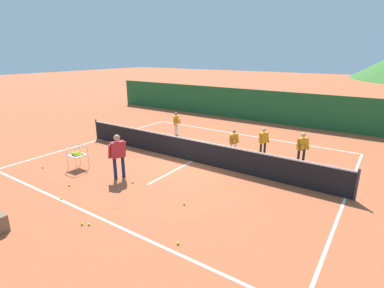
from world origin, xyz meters
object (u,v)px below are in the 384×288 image
(tennis_ball_0, at_px, (82,224))
(tennis_ball_8, at_px, (43,167))
(student_0, at_px, (176,122))
(tennis_ball_4, at_px, (69,185))
(tennis_ball_1, at_px, (89,224))
(tennis_ball_6, at_px, (178,243))
(tennis_ball_2, at_px, (61,198))
(student_1, at_px, (234,140))
(tennis_ball_7, at_px, (184,204))
(instructor, at_px, (118,152))
(ball_cart, at_px, (77,154))
(student_2, at_px, (263,140))
(student_3, at_px, (302,146))
(tennis_net, at_px, (192,150))
(tennis_ball_3, at_px, (133,182))

(tennis_ball_0, distance_m, tennis_ball_8, 5.05)
(student_0, xyz_separation_m, tennis_ball_4, (0.86, -7.27, -0.75))
(tennis_ball_0, xyz_separation_m, tennis_ball_8, (-4.77, 1.65, 0.00))
(tennis_ball_1, xyz_separation_m, tennis_ball_6, (2.45, 0.68, 0.00))
(tennis_ball_2, bearing_deg, student_1, 68.46)
(tennis_ball_7, distance_m, tennis_ball_8, 6.44)
(instructor, xyz_separation_m, tennis_ball_6, (4.11, -1.94, -0.96))
(instructor, relative_size, tennis_ball_2, 24.28)
(ball_cart, distance_m, tennis_ball_4, 1.80)
(tennis_ball_0, height_order, tennis_ball_8, same)
(student_2, distance_m, tennis_ball_7, 5.48)
(tennis_ball_0, bearing_deg, tennis_ball_7, 56.21)
(tennis_ball_2, bearing_deg, student_3, 53.24)
(student_2, relative_size, tennis_ball_4, 19.33)
(tennis_ball_0, bearing_deg, instructor, 118.76)
(tennis_ball_4, distance_m, tennis_ball_7, 4.19)
(tennis_ball_2, bearing_deg, tennis_ball_7, 29.06)
(student_2, distance_m, tennis_ball_6, 7.13)
(student_2, bearing_deg, tennis_ball_0, -104.22)
(tennis_net, height_order, tennis_ball_8, tennis_net)
(tennis_ball_7, bearing_deg, tennis_ball_0, -123.79)
(student_2, xyz_separation_m, tennis_ball_8, (-6.76, -6.19, -0.75))
(student_0, distance_m, tennis_ball_0, 9.14)
(tennis_ball_1, distance_m, tennis_ball_7, 2.75)
(tennis_net, xyz_separation_m, tennis_ball_8, (-4.51, -3.97, -0.47))
(student_0, xyz_separation_m, tennis_ball_2, (1.48, -7.98, -0.75))
(student_0, bearing_deg, tennis_ball_0, -69.02)
(student_0, relative_size, tennis_ball_1, 19.13)
(tennis_ball_1, bearing_deg, tennis_ball_4, 155.95)
(tennis_ball_0, relative_size, tennis_ball_4, 1.00)
(tennis_net, bearing_deg, tennis_ball_0, -87.38)
(tennis_net, relative_size, tennis_ball_4, 180.77)
(tennis_ball_4, height_order, tennis_ball_8, same)
(student_0, height_order, tennis_ball_2, student_0)
(instructor, distance_m, ball_cart, 2.16)
(student_0, bearing_deg, tennis_ball_7, -51.26)
(student_3, relative_size, ball_cart, 1.51)
(student_0, bearing_deg, tennis_ball_3, -67.02)
(ball_cart, bearing_deg, tennis_ball_4, -45.89)
(tennis_ball_3, bearing_deg, ball_cart, -176.23)
(tennis_ball_3, height_order, tennis_ball_4, same)
(tennis_net, xyz_separation_m, instructor, (-1.23, -2.91, 0.49))
(tennis_net, bearing_deg, student_3, 29.07)
(student_1, distance_m, student_2, 1.28)
(tennis_ball_7, bearing_deg, tennis_ball_2, -150.94)
(student_0, distance_m, tennis_ball_6, 9.75)
(tennis_net, bearing_deg, tennis_ball_8, -138.67)
(tennis_ball_1, height_order, tennis_ball_4, same)
(student_3, distance_m, tennis_ball_2, 9.09)
(tennis_ball_4, bearing_deg, ball_cart, 134.11)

